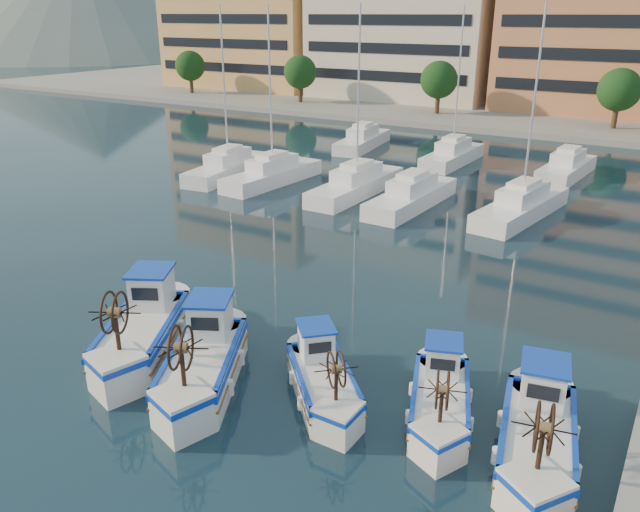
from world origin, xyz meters
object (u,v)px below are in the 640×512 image
(fishing_boat_b, at_px, (204,359))
(fishing_boat_a, at_px, (144,327))
(fishing_boat_e, at_px, (538,431))
(fishing_boat_d, at_px, (440,395))
(fishing_boat_c, at_px, (322,377))

(fishing_boat_b, bearing_deg, fishing_boat_a, 144.04)
(fishing_boat_b, bearing_deg, fishing_boat_e, -16.86)
(fishing_boat_a, height_order, fishing_boat_b, fishing_boat_a)
(fishing_boat_a, height_order, fishing_boat_d, fishing_boat_a)
(fishing_boat_c, bearing_deg, fishing_boat_b, 155.85)
(fishing_boat_b, distance_m, fishing_boat_e, 10.00)
(fishing_boat_c, xyz_separation_m, fishing_boat_d, (3.41, 0.95, 0.00))
(fishing_boat_a, distance_m, fishing_boat_b, 3.13)
(fishing_boat_b, height_order, fishing_boat_c, fishing_boat_b)
(fishing_boat_a, bearing_deg, fishing_boat_c, -21.19)
(fishing_boat_a, distance_m, fishing_boat_d, 10.26)
(fishing_boat_e, bearing_deg, fishing_boat_d, 161.02)
(fishing_boat_b, relative_size, fishing_boat_c, 1.32)
(fishing_boat_d, bearing_deg, fishing_boat_a, 170.04)
(fishing_boat_a, height_order, fishing_boat_c, fishing_boat_a)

